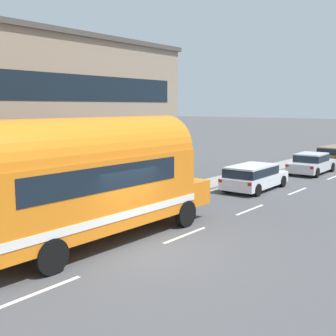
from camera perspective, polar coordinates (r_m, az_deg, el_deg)
name	(u,v)px	position (r m, az deg, el deg)	size (l,w,h in m)	color
ground_plane	(145,251)	(13.65, -3.12, -10.94)	(300.00, 300.00, 0.00)	#4C4C4F
lane_markings	(260,184)	(25.63, 12.10, -2.03)	(3.82, 80.00, 0.01)	silver
sidewalk_slab	(202,186)	(24.05, 4.58, -2.37)	(1.83, 90.00, 0.15)	gray
painted_bus	(81,176)	(13.78, -11.48, -1.01)	(2.68, 10.51, 4.12)	orange
car_lead	(253,176)	(23.47, 11.24, -0.99)	(2.10, 4.67, 1.37)	white
car_second	(312,162)	(30.35, 18.50, 0.70)	(2.03, 4.62, 1.37)	silver
car_third	(336,153)	(36.44, 21.40, 1.83)	(1.99, 4.79, 1.37)	olive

